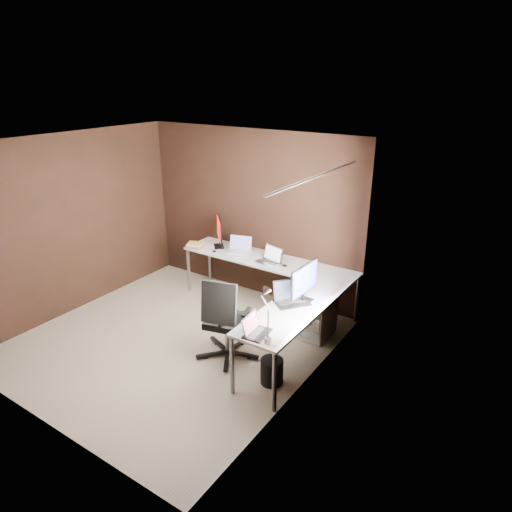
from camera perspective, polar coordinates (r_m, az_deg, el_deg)
The scene contains 15 objects.
room at distance 5.33m, azimuth -7.94°, elevation 0.47°, with size 3.60×3.60×2.50m.
desk at distance 6.01m, azimuth 2.07°, elevation -2.99°, with size 2.65×2.25×0.73m.
drawer_pedestal at distance 6.02m, azimuth 7.37°, elevation -7.16°, with size 0.42×0.50×0.60m, color white.
monitor_left at distance 6.95m, azimuth -4.58°, elevation 3.16°, with size 0.38×0.40×0.46m.
monitor_right at distance 5.26m, azimuth 6.07°, elevation -3.13°, with size 0.14×0.56×0.46m.
laptop_white at distance 6.80m, azimuth -2.07°, elevation 0.95°, with size 0.39×0.33×0.23m.
laptop_silver at distance 6.40m, azimuth 1.77°, elevation -0.41°, with size 0.39×0.32×0.23m.
laptop_black_big at distance 5.33m, azimuth 4.38°, elevation -5.20°, with size 0.45×0.47×0.25m.
laptop_black_small at distance 4.70m, azimuth -0.16°, elevation -9.20°, with size 0.24×0.32×0.20m.
book_stack at distance 7.03m, azimuth -7.64°, elevation 1.35°, with size 0.28×0.25×0.08m.
mouse_left at distance 6.81m, azimuth -5.27°, elevation 0.59°, with size 0.08×0.05×0.03m, color black.
mouse_corner at distance 6.29m, azimuth 3.59°, elevation -1.20°, with size 0.08×0.05×0.03m, color black.
desk_lamp at distance 4.48m, azimuth 1.26°, elevation -6.47°, with size 0.18×0.21×0.55m.
office_chair at distance 5.54m, azimuth -3.76°, elevation -9.69°, with size 0.59×0.62×1.06m.
wastebasket at distance 5.20m, azimuth 1.99°, elevation -14.18°, with size 0.25×0.25×0.29m, color black.
Camera 1 is at (3.67, -3.63, 3.20)m, focal length 32.00 mm.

